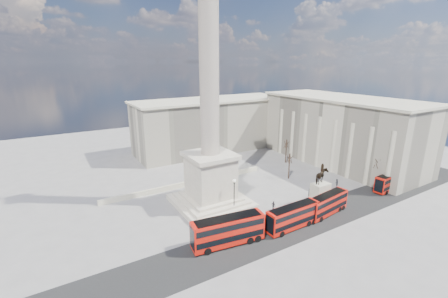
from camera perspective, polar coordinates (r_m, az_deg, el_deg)
name	(u,v)px	position (r m, az deg, el deg)	size (l,w,h in m)	color
ground	(223,214)	(58.52, -0.12, -12.26)	(180.00, 180.00, 0.00)	gray
asphalt_road	(278,231)	(54.13, 10.27, -15.10)	(120.00, 9.00, 0.01)	#252525
nelsons_column	(210,143)	(57.75, -2.67, 1.16)	(14.00, 14.00, 49.85)	beige
balustrade_wall	(188,183)	(71.15, -6.79, -6.50)	(40.00, 0.60, 1.10)	beige
building_east	(341,130)	(91.50, 21.38, 3.39)	(19.00, 46.00, 18.60)	beige
building_northeast	(213,124)	(98.05, -2.10, 4.71)	(51.00, 17.00, 16.60)	beige
red_bus_a	(228,230)	(48.68, 0.85, -15.25)	(12.01, 4.26, 4.76)	red
red_bus_b	(293,217)	(54.39, 13.02, -12.43)	(10.45, 2.65, 4.22)	red
red_bus_c	(327,204)	(60.76, 19.10, -9.84)	(10.24, 3.53, 4.07)	red
red_bus_d	(390,181)	(77.59, 29.10, -5.39)	(9.77, 2.92, 3.91)	red
victorian_lamp	(234,193)	(57.34, 1.95, -8.39)	(0.59, 0.59, 6.85)	black
equestrian_statue	(320,191)	(63.37, 17.83, -7.61)	(4.33, 3.25, 8.94)	beige
bare_tree_near	(378,162)	(75.97, 27.27, -2.16)	(1.83, 1.83, 8.00)	#332319
bare_tree_mid	(290,158)	(74.94, 12.40, -1.69)	(1.79, 1.79, 6.77)	#332319
bare_tree_far	(287,144)	(86.73, 11.83, 1.01)	(1.75, 1.75, 7.16)	#332319
pedestrian_walking	(310,193)	(67.26, 15.98, -8.05)	(0.71, 0.46, 1.94)	black
pedestrian_standing	(337,183)	(75.06, 20.65, -6.00)	(0.83, 0.64, 1.70)	black
pedestrian_crossing	(273,205)	(60.49, 9.41, -10.56)	(1.03, 0.43, 1.75)	black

